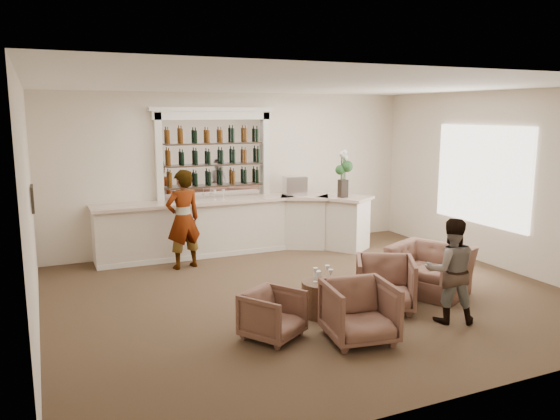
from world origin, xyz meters
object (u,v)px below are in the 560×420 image
at_px(cocktail_table, 323,298).
at_px(armchair_left, 273,315).
at_px(armchair_far, 430,270).
at_px(espresso_machine, 295,186).
at_px(guest, 450,270).
at_px(flower_vase, 343,171).
at_px(armchair_right, 385,283).
at_px(bar_counter, 237,226).
at_px(armchair_center, 359,312).
at_px(sommelier, 183,219).

bearing_deg(cocktail_table, armchair_left, -154.64).
bearing_deg(armchair_far, espresso_machine, 163.06).
relative_size(guest, espresso_machine, 3.21).
relative_size(armchair_left, flower_vase, 0.71).
height_order(armchair_right, flower_vase, flower_vase).
bearing_deg(cocktail_table, flower_vase, 55.64).
bearing_deg(bar_counter, armchair_center, -90.93).
xyz_separation_m(armchair_right, armchair_far, (1.10, 0.32, -0.01)).
xyz_separation_m(sommelier, guest, (2.72, -4.15, -0.19)).
bearing_deg(guest, armchair_far, -91.98).
xyz_separation_m(armchair_left, espresso_machine, (2.39, 4.37, 1.02)).
height_order(armchair_center, flower_vase, flower_vase).
xyz_separation_m(armchair_right, flower_vase, (1.21, 3.32, 1.30)).
distance_m(cocktail_table, espresso_machine, 4.28).
relative_size(armchair_right, flower_vase, 0.87).
distance_m(guest, espresso_machine, 4.86).
bearing_deg(guest, flower_vase, -73.95).
bearing_deg(sommelier, guest, 111.09).
xyz_separation_m(guest, espresso_machine, (-0.09, 4.82, 0.60)).
relative_size(guest, armchair_center, 1.73).
xyz_separation_m(armchair_left, flower_vase, (3.16, 3.64, 1.38)).
bearing_deg(bar_counter, flower_vase, -18.27).
bearing_deg(espresso_machine, armchair_left, -108.59).
height_order(bar_counter, armchair_center, bar_counter).
xyz_separation_m(guest, flower_vase, (0.68, 4.10, 0.96)).
xyz_separation_m(armchair_left, armchair_center, (0.98, -0.52, 0.07)).
bearing_deg(cocktail_table, espresso_machine, 70.31).
height_order(guest, armchair_left, guest).
distance_m(sommelier, espresso_machine, 2.74).
xyz_separation_m(armchair_center, armchair_right, (0.97, 0.84, 0.00)).
relative_size(sommelier, armchair_right, 2.17).
distance_m(guest, armchair_right, 1.00).
xyz_separation_m(guest, armchair_center, (-1.50, -0.06, -0.35)).
height_order(guest, armchair_right, guest).
bearing_deg(espresso_machine, bar_counter, -168.59).
bearing_deg(armchair_center, flower_vase, 70.93).
relative_size(cocktail_table, armchair_left, 0.91).
bearing_deg(sommelier, armchair_right, 110.86).
relative_size(cocktail_table, guest, 0.43).
bearing_deg(sommelier, flower_vase, 167.03).
distance_m(bar_counter, armchair_left, 4.47).
relative_size(armchair_center, espresso_machine, 1.86).
height_order(cocktail_table, armchair_far, armchair_far).
bearing_deg(espresso_machine, sommelier, -155.45).
relative_size(armchair_left, armchair_right, 0.81).
xyz_separation_m(sommelier, armchair_far, (3.29, -3.05, -0.55)).
bearing_deg(espresso_machine, armchair_right, -86.07).
distance_m(armchair_center, armchair_right, 1.29).
bearing_deg(espresso_machine, flower_vase, -33.10).
bearing_deg(sommelier, armchair_left, 81.52).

